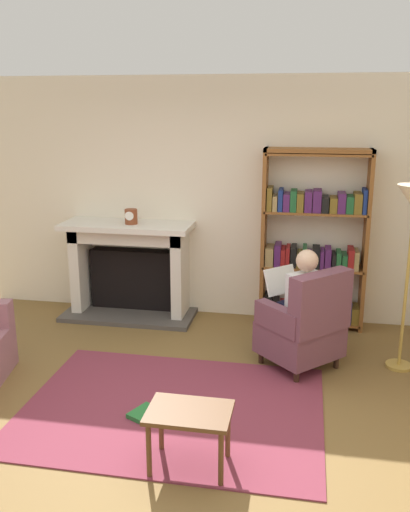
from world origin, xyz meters
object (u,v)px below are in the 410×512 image
Objects in this scene: fireplace at (130,266)px; side_table at (189,419)px; seated_reader at (297,302)px; bookshelf at (313,246)px; armchair_reading at (305,326)px; mantel_clock at (131,217)px.

fireplace is 3.00m from side_table.
side_table is (-0.65, -1.72, -0.26)m from seated_reader.
bookshelf is 2.90m from side_table.
bookshelf reaches higher than armchair_reading.
mantel_clock is 2.14m from seated_reader.
bookshelf is 1.06m from seated_reader.
armchair_reading is 0.23m from seated_reader.
fireplace is 9.10× the size of mantel_clock.
armchair_reading is at bearing -92.52° from bookshelf.
bookshelf is at bearing 0.94° from fireplace.
bookshelf is 1.71× the size of seated_reader.
fireplace is at bearing 115.27° from side_table.
seated_reader is at bearing 69.24° from side_table.
bookshelf is at bearing 3.89° from mantel_clock.
mantel_clock is at bearing 115.01° from side_table.
seated_reader reaches higher than side_table.
mantel_clock reaches higher than seated_reader.
armchair_reading is 1.80m from side_table.
side_table is (1.28, -2.70, -0.22)m from fireplace.
armchair_reading is (-0.05, -1.10, -0.49)m from bookshelf.
armchair_reading is (1.95, -0.96, -0.76)m from mantel_clock.
armchair_reading is (2.01, -1.06, -0.16)m from fireplace.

